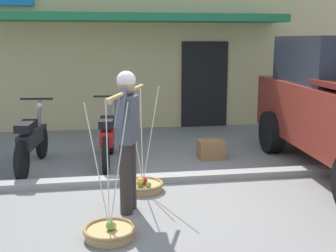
{
  "coord_description": "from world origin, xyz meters",
  "views": [
    {
      "loc": [
        -0.78,
        -5.25,
        2.05
      ],
      "look_at": [
        0.17,
        0.6,
        0.85
      ],
      "focal_mm": 45.95,
      "sensor_mm": 36.0,
      "label": 1
    }
  ],
  "objects_px": {
    "fruit_vendor": "(127,132)",
    "fruit_basket_left_side": "(143,185)",
    "fruit_basket_right_side": "(110,230)",
    "wooden_crate": "(211,149)",
    "motorcycle_third_in_row": "(108,137)",
    "motorcycle_second_in_row": "(31,141)"
  },
  "relations": [
    {
      "from": "motorcycle_second_in_row",
      "to": "wooden_crate",
      "type": "height_order",
      "value": "motorcycle_second_in_row"
    },
    {
      "from": "fruit_basket_left_side",
      "to": "motorcycle_second_in_row",
      "type": "bearing_deg",
      "value": 141.58
    },
    {
      "from": "fruit_basket_left_side",
      "to": "wooden_crate",
      "type": "distance_m",
      "value": 1.98
    },
    {
      "from": "fruit_basket_left_side",
      "to": "motorcycle_third_in_row",
      "type": "distance_m",
      "value": 1.54
    },
    {
      "from": "fruit_basket_right_side",
      "to": "motorcycle_third_in_row",
      "type": "distance_m",
      "value": 2.83
    },
    {
      "from": "fruit_vendor",
      "to": "motorcycle_second_in_row",
      "type": "relative_size",
      "value": 0.93
    },
    {
      "from": "fruit_basket_right_side",
      "to": "wooden_crate",
      "type": "xyz_separation_m",
      "value": [
        1.83,
        2.82,
        0.08
      ]
    },
    {
      "from": "motorcycle_second_in_row",
      "to": "fruit_basket_left_side",
      "type": "bearing_deg",
      "value": -38.42
    },
    {
      "from": "fruit_basket_right_side",
      "to": "fruit_vendor",
      "type": "bearing_deg",
      "value": 70.35
    },
    {
      "from": "fruit_basket_left_side",
      "to": "motorcycle_third_in_row",
      "type": "relative_size",
      "value": 0.8
    },
    {
      "from": "fruit_vendor",
      "to": "motorcycle_third_in_row",
      "type": "bearing_deg",
      "value": 95.03
    },
    {
      "from": "wooden_crate",
      "to": "fruit_basket_right_side",
      "type": "bearing_deg",
      "value": -123.06
    },
    {
      "from": "fruit_basket_left_side",
      "to": "fruit_basket_right_side",
      "type": "xyz_separation_m",
      "value": [
        -0.49,
        -1.37,
        -0.0
      ]
    },
    {
      "from": "wooden_crate",
      "to": "motorcycle_third_in_row",
      "type": "bearing_deg",
      "value": -179.4
    },
    {
      "from": "fruit_basket_left_side",
      "to": "fruit_basket_right_side",
      "type": "relative_size",
      "value": 1.0
    },
    {
      "from": "fruit_basket_right_side",
      "to": "wooden_crate",
      "type": "relative_size",
      "value": 3.3
    },
    {
      "from": "fruit_vendor",
      "to": "wooden_crate",
      "type": "height_order",
      "value": "fruit_vendor"
    },
    {
      "from": "fruit_vendor",
      "to": "fruit_basket_right_side",
      "type": "distance_m",
      "value": 1.16
    },
    {
      "from": "fruit_vendor",
      "to": "fruit_basket_left_side",
      "type": "height_order",
      "value": "fruit_vendor"
    },
    {
      "from": "fruit_vendor",
      "to": "fruit_basket_right_side",
      "type": "relative_size",
      "value": 1.17
    },
    {
      "from": "fruit_basket_left_side",
      "to": "motorcycle_third_in_row",
      "type": "xyz_separation_m",
      "value": [
        -0.43,
        1.43,
        0.37
      ]
    },
    {
      "from": "fruit_basket_left_side",
      "to": "motorcycle_second_in_row",
      "type": "distance_m",
      "value": 2.13
    }
  ]
}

